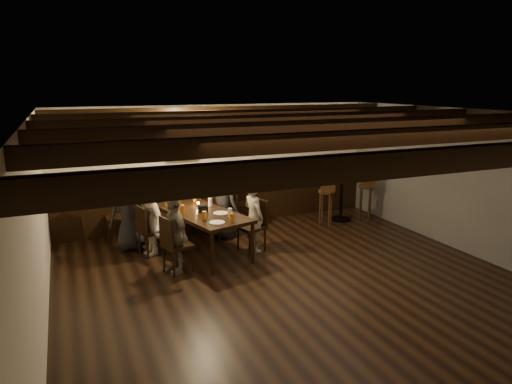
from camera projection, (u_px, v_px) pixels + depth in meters
name	position (u px, v px, depth m)	size (l,w,h in m)	color
room	(230.00, 185.00, 7.91)	(7.00, 7.00, 7.00)	black
dining_table	(202.00, 215.00, 7.59)	(1.33, 2.08, 0.72)	black
chair_left_near	(151.00, 240.00, 7.60)	(0.47, 0.47, 0.85)	black
chair_left_far	(177.00, 255.00, 6.90)	(0.48, 0.48, 0.87)	black
chair_right_near	(223.00, 222.00, 8.45)	(0.53, 0.53, 0.94)	black
chair_right_far	(252.00, 236.00, 7.76)	(0.50, 0.50, 0.89)	black
person_bench_left	(128.00, 212.00, 7.74)	(0.65, 0.42, 1.32)	#262528
person_bench_centre	(172.00, 204.00, 8.40)	(0.47, 0.31, 1.28)	gray
person_bench_right	(217.00, 196.00, 8.81)	(0.65, 0.51, 1.35)	brown
person_left_near	(148.00, 218.00, 7.49)	(0.83, 0.48, 1.28)	#BAB29E
person_left_far	(174.00, 235.00, 6.81)	(0.69, 0.29, 1.19)	gray
person_right_near	(224.00, 200.00, 8.37)	(0.69, 0.45, 1.42)	#29292B
person_right_far	(254.00, 217.00, 7.70)	(0.43, 0.28, 1.19)	#A19A88
pint_a	(167.00, 202.00, 7.93)	(0.07, 0.07, 0.14)	#BF7219
pint_b	(195.00, 198.00, 8.21)	(0.07, 0.07, 0.14)	#BF7219
pint_c	(182.00, 209.00, 7.45)	(0.07, 0.07, 0.14)	#BF7219
pint_d	(210.00, 202.00, 7.89)	(0.07, 0.07, 0.14)	silver
pint_e	(204.00, 216.00, 7.08)	(0.07, 0.07, 0.14)	#BF7219
pint_f	(230.00, 213.00, 7.25)	(0.07, 0.07, 0.14)	silver
pint_g	(231.00, 218.00, 6.97)	(0.07, 0.07, 0.14)	#BF7219
plate_near	(217.00, 223.00, 6.94)	(0.24, 0.24, 0.01)	white
plate_far	(221.00, 213.00, 7.45)	(0.24, 0.24, 0.01)	white
condiment_caddy	(203.00, 209.00, 7.52)	(0.15, 0.10, 0.12)	black
candle	(198.00, 205.00, 7.87)	(0.05, 0.05, 0.05)	beige
high_top_table	(342.00, 189.00, 9.45)	(0.57, 0.57, 1.01)	black
bar_stool_left	(326.00, 207.00, 9.14)	(0.35, 0.37, 1.02)	#392312
bar_stool_right	(365.00, 202.00, 9.56)	(0.36, 0.37, 1.02)	#392312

